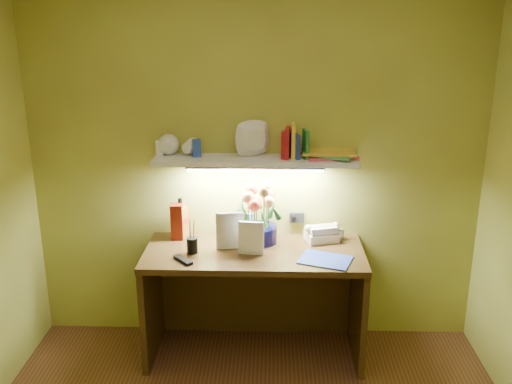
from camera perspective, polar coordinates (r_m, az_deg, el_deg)
desk at (r=3.82m, az=-0.18°, el=-11.04°), size 1.40×0.60×0.75m
flower_bouquet at (r=3.71m, az=0.43°, el=-2.23°), size 0.25×0.25×0.39m
telephone at (r=3.81m, az=6.59°, el=-4.01°), size 0.24×0.20×0.12m
desk_clock at (r=3.86m, az=8.22°, el=-4.15°), size 0.08×0.06×0.08m
whisky_bottle at (r=3.86m, az=-7.53°, el=-2.55°), size 0.10×0.10×0.27m
whisky_box at (r=3.83m, az=-7.91°, el=-2.96°), size 0.08×0.08×0.24m
pen_cup at (r=3.61m, az=-6.41°, el=-4.80°), size 0.09×0.09×0.17m
art_card at (r=3.81m, az=-1.41°, el=-3.45°), size 0.18×0.05×0.17m
tv_remote at (r=3.53m, az=-7.29°, el=-6.75°), size 0.14×0.15×0.02m
blue_folder at (r=3.54m, az=6.95°, el=-6.75°), size 0.36×0.31×0.01m
desk_book_a at (r=3.63m, az=-4.03°, el=-3.93°), size 0.19×0.04×0.25m
desk_book_b at (r=3.57m, az=-1.77°, el=-4.57°), size 0.16×0.04×0.22m
wall_shelf at (r=3.64m, az=0.10°, el=3.77°), size 1.31×0.36×0.24m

